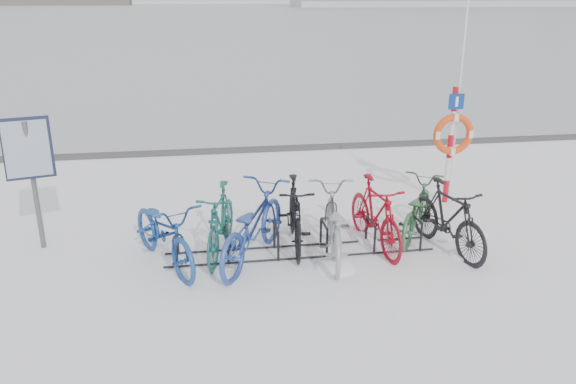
% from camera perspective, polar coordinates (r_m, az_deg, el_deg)
% --- Properties ---
extents(ground, '(900.00, 900.00, 0.00)m').
position_cam_1_polar(ground, '(8.46, 1.24, -6.18)').
color(ground, white).
rests_on(ground, ground).
extents(ice_sheet, '(400.00, 298.00, 0.02)m').
position_cam_1_polar(ice_sheet, '(162.57, -8.74, 17.76)').
color(ice_sheet, '#A6B4BC').
rests_on(ice_sheet, ground).
extents(quay_edge, '(400.00, 0.25, 0.10)m').
position_cam_1_polar(quay_edge, '(13.96, -2.97, 4.35)').
color(quay_edge, '#3F3F42').
rests_on(quay_edge, ground).
extents(bike_rack, '(4.00, 0.48, 0.46)m').
position_cam_1_polar(bike_rack, '(8.38, 1.25, -5.06)').
color(bike_rack, black).
rests_on(bike_rack, ground).
extents(info_board, '(0.71, 0.41, 2.01)m').
position_cam_1_polar(info_board, '(8.94, -24.82, 3.32)').
color(info_board, '#595B5E').
rests_on(info_board, ground).
extents(lifebuoy_station, '(0.75, 0.22, 3.89)m').
position_cam_1_polar(lifebuoy_station, '(10.48, 16.42, 5.65)').
color(lifebuoy_station, '#B40E1A').
rests_on(lifebuoy_station, ground).
extents(bike_0, '(1.49, 2.09, 1.04)m').
position_cam_1_polar(bike_0, '(8.11, -12.49, -3.77)').
color(bike_0, '#1B458E').
rests_on(bike_0, ground).
extents(bike_1, '(0.91, 1.84, 1.06)m').
position_cam_1_polar(bike_1, '(8.31, -6.88, -2.81)').
color(bike_1, '#175750').
rests_on(bike_1, ground).
extents(bike_2, '(1.67, 2.23, 1.12)m').
position_cam_1_polar(bike_2, '(8.07, -3.67, -3.18)').
color(bike_2, '#2A4598').
rests_on(bike_2, ground).
extents(bike_3, '(0.65, 1.82, 1.07)m').
position_cam_1_polar(bike_3, '(8.50, 0.69, -2.09)').
color(bike_3, black).
rests_on(bike_3, ground).
extents(bike_4, '(1.00, 2.07, 1.04)m').
position_cam_1_polar(bike_4, '(8.24, 4.57, -2.99)').
color(bike_4, '#929599').
rests_on(bike_4, ground).
extents(bike_5, '(0.74, 1.87, 1.09)m').
position_cam_1_polar(bike_5, '(8.58, 8.88, -2.07)').
color(bike_5, maroon).
rests_on(bike_5, ground).
extents(bike_6, '(1.50, 1.84, 0.94)m').
position_cam_1_polar(bike_6, '(9.15, 12.91, -1.48)').
color(bike_6, '#32613C').
rests_on(bike_6, ground).
extents(bike_7, '(0.90, 1.87, 1.09)m').
position_cam_1_polar(bike_7, '(8.69, 15.94, -2.35)').
color(bike_7, black).
rests_on(bike_7, ground).
extents(snow_drifts, '(2.99, 1.65, 0.21)m').
position_cam_1_polar(snow_drifts, '(8.61, 9.91, -5.99)').
color(snow_drifts, white).
rests_on(snow_drifts, ground).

